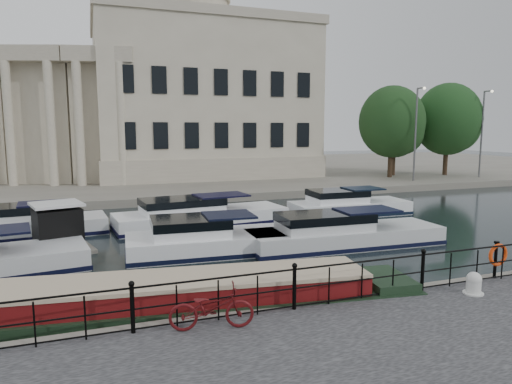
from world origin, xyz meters
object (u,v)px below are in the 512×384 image
life_ring_post (498,255)px  narrowboat (131,311)px  mooring_bollard (474,284)px  bicycle (212,308)px  harbour_hut (58,230)px

life_ring_post → narrowboat: (-10.81, 1.66, -0.91)m
narrowboat → mooring_bollard: bearing=-7.7°
bicycle → mooring_bollard: (7.46, -0.28, -0.22)m
narrowboat → bicycle: bearing=-45.3°
mooring_bollard → bicycle: bearing=177.8°
bicycle → narrowboat: (-1.65, 2.16, -0.70)m
life_ring_post → harbour_hut: (-13.03, 9.97, -0.32)m
bicycle → harbour_hut: 11.17m
life_ring_post → harbour_hut: size_ratio=0.38×
mooring_bollard → narrowboat: (-9.11, 2.44, -0.48)m
bicycle → harbour_hut: bearing=30.7°
bicycle → life_ring_post: (9.16, 0.50, 0.21)m
mooring_bollard → harbour_hut: 15.63m
bicycle → harbour_hut: (-3.88, 10.48, -0.11)m
bicycle → narrowboat: 2.81m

